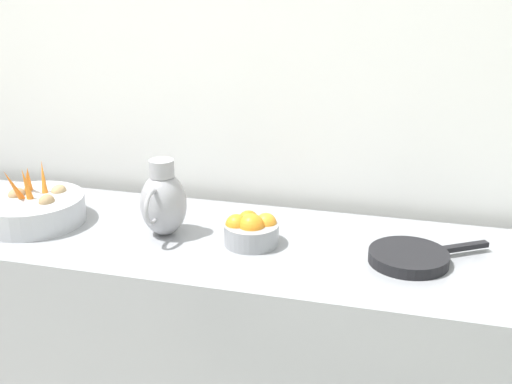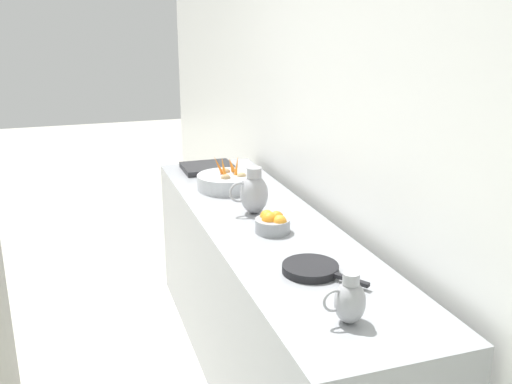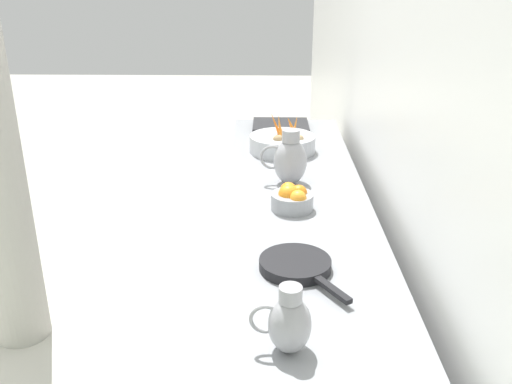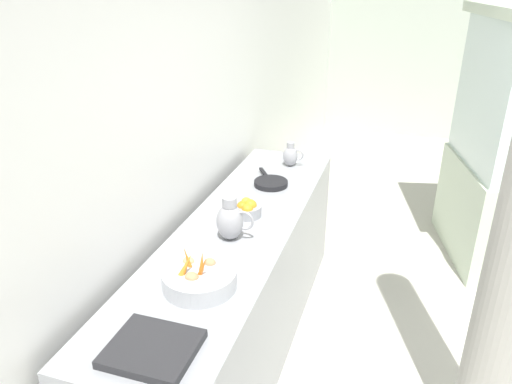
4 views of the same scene
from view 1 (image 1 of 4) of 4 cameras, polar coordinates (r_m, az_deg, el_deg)
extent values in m
cube|color=white|center=(2.22, 12.09, 12.81)|extent=(0.10, 9.29, 3.00)
cube|color=gray|center=(2.28, -3.68, -14.77)|extent=(0.64, 2.65, 0.92)
cylinder|color=#ADAFB5|center=(2.28, -19.56, -1.52)|extent=(0.35, 0.35, 0.09)
torus|color=#ADAFB5|center=(2.30, -19.45, -2.42)|extent=(0.21, 0.21, 0.01)
cone|color=orange|center=(2.24, -19.98, 0.40)|extent=(0.06, 0.05, 0.14)
cone|color=orange|center=(2.31, -19.89, 0.93)|extent=(0.09, 0.09, 0.13)
cone|color=orange|center=(2.25, -20.97, 0.37)|extent=(0.09, 0.06, 0.14)
cone|color=orange|center=(2.30, -18.64, 1.00)|extent=(0.06, 0.05, 0.14)
ellipsoid|color=#9E7F56|center=(2.31, -20.78, -0.23)|extent=(0.07, 0.06, 0.05)
ellipsoid|color=tan|center=(2.30, -17.38, 0.09)|extent=(0.06, 0.05, 0.05)
ellipsoid|color=#9E7F56|center=(2.21, -18.39, -0.82)|extent=(0.06, 0.05, 0.05)
cylinder|color=gray|center=(1.99, -0.43, -3.80)|extent=(0.17, 0.17, 0.07)
sphere|color=orange|center=(1.96, -0.41, -3.14)|extent=(0.08, 0.08, 0.08)
sphere|color=orange|center=(2.01, -0.69, -2.64)|extent=(0.07, 0.07, 0.07)
sphere|color=orange|center=(1.99, 0.91, -2.88)|extent=(0.07, 0.07, 0.07)
sphere|color=orange|center=(1.98, -1.78, -3.01)|extent=(0.07, 0.07, 0.07)
ellipsoid|color=#939399|center=(2.06, -8.36, -1.06)|extent=(0.15, 0.15, 0.21)
cylinder|color=#939399|center=(2.02, -8.53, 2.13)|extent=(0.08, 0.08, 0.06)
torus|color=#939399|center=(1.98, -9.31, -1.34)|extent=(0.11, 0.01, 0.11)
cylinder|color=black|center=(1.93, 13.61, -5.74)|extent=(0.24, 0.24, 0.03)
cube|color=black|center=(2.03, 18.38, -4.71)|extent=(0.10, 0.14, 0.02)
camera|label=2|loc=(2.19, 84.76, 7.54)|focal=40.69mm
camera|label=3|loc=(2.28, 60.65, 11.92)|focal=38.49mm
camera|label=4|loc=(3.17, -62.86, 19.42)|focal=34.09mm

